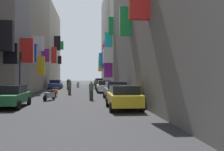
{
  "coord_description": "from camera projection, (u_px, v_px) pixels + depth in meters",
  "views": [
    {
      "loc": [
        1.38,
        -2.18,
        2.08
      ],
      "look_at": [
        4.23,
        26.25,
        2.08
      ],
      "focal_mm": 40.56,
      "sensor_mm": 36.0,
      "label": 1
    }
  ],
  "objects": [
    {
      "name": "parked_car_blue",
      "position": [
        56.0,
        84.0,
        39.44
      ],
      "size": [
        1.93,
        4.32,
        1.39
      ],
      "color": "navy",
      "rests_on": "ground"
    },
    {
      "name": "ground_plane",
      "position": [
        76.0,
        92.0,
        31.89
      ],
      "size": [
        140.0,
        140.0,
        0.0
      ],
      "primitive_type": "plane",
      "color": "#2D2D30"
    },
    {
      "name": "building_left_far",
      "position": [
        41.0,
        47.0,
        52.14
      ],
      "size": [
        7.34,
        17.68,
        15.74
      ],
      "color": "#BCB29E",
      "rests_on": "ground"
    },
    {
      "name": "scooter_silver",
      "position": [
        50.0,
        95.0,
        21.12
      ],
      "size": [
        0.82,
        1.81,
        1.13
      ],
      "color": "#ADADB2",
      "rests_on": "ground"
    },
    {
      "name": "building_right_far",
      "position": [
        116.0,
        43.0,
        58.05
      ],
      "size": [
        6.96,
        9.01,
        19.02
      ],
      "color": "gray",
      "rests_on": "ground"
    },
    {
      "name": "pedestrian_crossing",
      "position": [
        91.0,
        91.0,
        21.31
      ],
      "size": [
        0.52,
        0.52,
        1.62
      ],
      "color": "#363636",
      "rests_on": "ground"
    },
    {
      "name": "parked_car_grey",
      "position": [
        115.0,
        90.0,
        21.96
      ],
      "size": [
        1.96,
        4.27,
        1.56
      ],
      "color": "slate",
      "rests_on": "ground"
    },
    {
      "name": "parked_car_white",
      "position": [
        104.0,
        86.0,
        30.97
      ],
      "size": [
        1.87,
        3.95,
        1.49
      ],
      "color": "white",
      "rests_on": "ground"
    },
    {
      "name": "scooter_white",
      "position": [
        78.0,
        85.0,
        43.46
      ],
      "size": [
        0.53,
        1.89,
        1.13
      ],
      "color": "silver",
      "rests_on": "ground"
    },
    {
      "name": "parked_car_black",
      "position": [
        99.0,
        82.0,
        52.89
      ],
      "size": [
        1.97,
        4.07,
        1.49
      ],
      "color": "black",
      "rests_on": "ground"
    },
    {
      "name": "pedestrian_mid_street",
      "position": [
        96.0,
        84.0,
        37.3
      ],
      "size": [
        0.51,
        0.51,
        1.63
      ],
      "color": "#2E2E2E",
      "rests_on": "ground"
    },
    {
      "name": "pedestrian_near_left",
      "position": [
        68.0,
        84.0,
        36.64
      ],
      "size": [
        0.5,
        0.5,
        1.59
      ],
      "color": "#303030",
      "rests_on": "ground"
    },
    {
      "name": "pedestrian_near_right",
      "position": [
        70.0,
        87.0,
        27.25
      ],
      "size": [
        0.52,
        0.52,
        1.69
      ],
      "color": "#3B3B3B",
      "rests_on": "ground"
    },
    {
      "name": "building_left_mid_c",
      "position": [
        20.0,
        15.0,
        35.76
      ],
      "size": [
        7.29,
        15.23,
        21.44
      ],
      "color": "#9E9384",
      "rests_on": "ground"
    },
    {
      "name": "building_right_mid_a",
      "position": [
        131.0,
        40.0,
        37.17
      ],
      "size": [
        7.29,
        5.84,
        14.66
      ],
      "color": "#BCB29E",
      "rests_on": "ground"
    },
    {
      "name": "building_right_mid_c",
      "position": [
        121.0,
        38.0,
        48.87
      ],
      "size": [
        7.2,
        9.42,
        18.55
      ],
      "color": "gray",
      "rests_on": "ground"
    },
    {
      "name": "building_right_mid_b",
      "position": [
        126.0,
        38.0,
        42.14
      ],
      "size": [
        7.2,
        4.11,
        16.79
      ],
      "color": "gray",
      "rests_on": "ground"
    },
    {
      "name": "traffic_light_near_corner",
      "position": [
        20.0,
        67.0,
        22.83
      ],
      "size": [
        0.26,
        0.34,
        4.2
      ],
      "color": "#2D2D2D",
      "rests_on": "ground"
    },
    {
      "name": "scooter_orange",
      "position": [
        55.0,
        92.0,
        25.01
      ],
      "size": [
        0.64,
        1.93,
        1.13
      ],
      "color": "orange",
      "rests_on": "ground"
    },
    {
      "name": "parked_car_green",
      "position": [
        11.0,
        96.0,
        16.54
      ],
      "size": [
        1.85,
        4.2,
        1.44
      ],
      "color": "#236638",
      "rests_on": "ground"
    },
    {
      "name": "parked_car_yellow",
      "position": [
        124.0,
        97.0,
        15.51
      ],
      "size": [
        1.97,
        3.92,
        1.47
      ],
      "color": "gold",
      "rests_on": "ground"
    }
  ]
}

